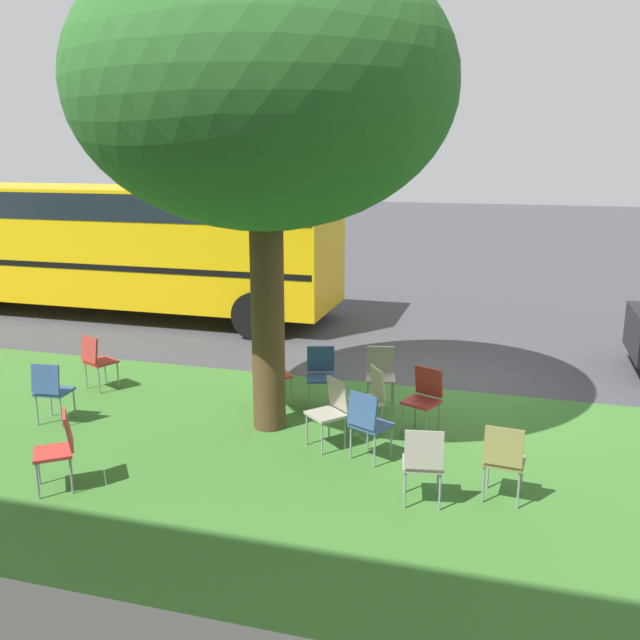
{
  "coord_description": "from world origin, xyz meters",
  "views": [
    {
      "loc": [
        -0.98,
        10.5,
        3.65
      ],
      "look_at": [
        1.72,
        1.02,
        1.21
      ],
      "focal_mm": 38.24,
      "sensor_mm": 36.0,
      "label": 1
    }
  ],
  "objects_px": {
    "chair_11": "(504,457)",
    "school_bus": "(110,237)",
    "chair_4": "(273,369)",
    "chair_2": "(368,421)",
    "chair_1": "(381,372)",
    "chair_7": "(321,371)",
    "chair_0": "(51,388)",
    "chair_3": "(423,460)",
    "chair_10": "(96,358)",
    "chair_9": "(370,395)",
    "chair_6": "(59,445)",
    "chair_5": "(424,395)",
    "chair_8": "(331,407)",
    "street_tree": "(263,88)"
  },
  "relations": [
    {
      "from": "chair_10",
      "to": "school_bus",
      "type": "relative_size",
      "value": 0.08
    },
    {
      "from": "chair_2",
      "to": "school_bus",
      "type": "distance_m",
      "value": 9.57
    },
    {
      "from": "chair_2",
      "to": "chair_5",
      "type": "distance_m",
      "value": 1.19
    },
    {
      "from": "chair_4",
      "to": "school_bus",
      "type": "relative_size",
      "value": 0.08
    },
    {
      "from": "street_tree",
      "to": "chair_7",
      "type": "relative_size",
      "value": 7.0
    },
    {
      "from": "chair_4",
      "to": "chair_2",
      "type": "bearing_deg",
      "value": 138.25
    },
    {
      "from": "chair_7",
      "to": "chair_10",
      "type": "distance_m",
      "value": 3.57
    },
    {
      "from": "chair_2",
      "to": "chair_7",
      "type": "bearing_deg",
      "value": -57.41
    },
    {
      "from": "chair_5",
      "to": "chair_6",
      "type": "height_order",
      "value": "same"
    },
    {
      "from": "chair_2",
      "to": "chair_6",
      "type": "bearing_deg",
      "value": 27.35
    },
    {
      "from": "street_tree",
      "to": "chair_6",
      "type": "distance_m",
      "value": 4.78
    },
    {
      "from": "chair_0",
      "to": "chair_9",
      "type": "height_order",
      "value": "same"
    },
    {
      "from": "chair_2",
      "to": "chair_3",
      "type": "bearing_deg",
      "value": 131.18
    },
    {
      "from": "chair_0",
      "to": "chair_3",
      "type": "distance_m",
      "value": 5.24
    },
    {
      "from": "street_tree",
      "to": "school_bus",
      "type": "distance_m",
      "value": 8.34
    },
    {
      "from": "chair_1",
      "to": "chair_7",
      "type": "distance_m",
      "value": 0.88
    },
    {
      "from": "street_tree",
      "to": "chair_8",
      "type": "relative_size",
      "value": 7.0
    },
    {
      "from": "chair_1",
      "to": "school_bus",
      "type": "distance_m",
      "value": 8.32
    },
    {
      "from": "chair_2",
      "to": "school_bus",
      "type": "xyz_separation_m",
      "value": [
        7.29,
        -6.07,
        1.24
      ]
    },
    {
      "from": "chair_3",
      "to": "chair_9",
      "type": "relative_size",
      "value": 1.0
    },
    {
      "from": "chair_0",
      "to": "chair_3",
      "type": "relative_size",
      "value": 1.0
    },
    {
      "from": "chair_9",
      "to": "chair_10",
      "type": "height_order",
      "value": "same"
    },
    {
      "from": "chair_3",
      "to": "school_bus",
      "type": "relative_size",
      "value": 0.08
    },
    {
      "from": "chair_6",
      "to": "school_bus",
      "type": "bearing_deg",
      "value": -61.47
    },
    {
      "from": "chair_1",
      "to": "chair_10",
      "type": "bearing_deg",
      "value": 7.21
    },
    {
      "from": "street_tree",
      "to": "chair_6",
      "type": "xyz_separation_m",
      "value": [
        1.62,
        2.29,
        -3.88
      ]
    },
    {
      "from": "chair_2",
      "to": "chair_7",
      "type": "distance_m",
      "value": 1.96
    },
    {
      "from": "chair_11",
      "to": "school_bus",
      "type": "height_order",
      "value": "school_bus"
    },
    {
      "from": "street_tree",
      "to": "chair_7",
      "type": "xyz_separation_m",
      "value": [
        -0.45,
        -0.97,
        -3.88
      ]
    },
    {
      "from": "chair_1",
      "to": "school_bus",
      "type": "xyz_separation_m",
      "value": [
        7.08,
        -4.18,
        1.24
      ]
    },
    {
      "from": "chair_5",
      "to": "chair_6",
      "type": "bearing_deg",
      "value": 36.25
    },
    {
      "from": "chair_1",
      "to": "chair_7",
      "type": "relative_size",
      "value": 1.0
    },
    {
      "from": "chair_10",
      "to": "school_bus",
      "type": "height_order",
      "value": "school_bus"
    },
    {
      "from": "chair_1",
      "to": "chair_8",
      "type": "xyz_separation_m",
      "value": [
        0.33,
        1.59,
        0.0
      ]
    },
    {
      "from": "chair_3",
      "to": "chair_4",
      "type": "distance_m",
      "value": 3.55
    },
    {
      "from": "chair_8",
      "to": "chair_4",
      "type": "bearing_deg",
      "value": -46.3
    },
    {
      "from": "chair_0",
      "to": "chair_9",
      "type": "relative_size",
      "value": 1.0
    },
    {
      "from": "street_tree",
      "to": "chair_2",
      "type": "height_order",
      "value": "street_tree"
    },
    {
      "from": "chair_4",
      "to": "chair_5",
      "type": "bearing_deg",
      "value": 167.4
    },
    {
      "from": "chair_6",
      "to": "school_bus",
      "type": "height_order",
      "value": "school_bus"
    },
    {
      "from": "chair_1",
      "to": "chair_6",
      "type": "distance_m",
      "value": 4.55
    },
    {
      "from": "chair_0",
      "to": "chair_10",
      "type": "relative_size",
      "value": 1.0
    },
    {
      "from": "chair_1",
      "to": "chair_10",
      "type": "height_order",
      "value": "same"
    },
    {
      "from": "chair_7",
      "to": "chair_11",
      "type": "relative_size",
      "value": 1.0
    },
    {
      "from": "chair_5",
      "to": "chair_8",
      "type": "xyz_separation_m",
      "value": [
        1.08,
        0.77,
        0.0
      ]
    },
    {
      "from": "street_tree",
      "to": "chair_0",
      "type": "height_order",
      "value": "street_tree"
    },
    {
      "from": "chair_0",
      "to": "school_bus",
      "type": "height_order",
      "value": "school_bus"
    },
    {
      "from": "chair_1",
      "to": "chair_11",
      "type": "distance_m",
      "value": 3.05
    },
    {
      "from": "chair_8",
      "to": "chair_9",
      "type": "xyz_separation_m",
      "value": [
        -0.39,
        -0.59,
        0.0
      ]
    },
    {
      "from": "chair_7",
      "to": "chair_2",
      "type": "bearing_deg",
      "value": 122.59
    }
  ]
}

